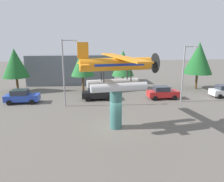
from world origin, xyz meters
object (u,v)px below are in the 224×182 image
at_px(car_near_blue, 22,96).
at_px(tree_east, 82,63).
at_px(display_pedestal, 116,109).
at_px(tree_center_back, 123,63).
at_px(tree_far_east, 199,58).
at_px(floatplane_monument, 117,70).
at_px(streetlight_secondary, 185,70).
at_px(car_far_red, 162,93).
at_px(streetlight_primary, 65,69).
at_px(storefront_building, 72,69).
at_px(car_mid_black, 97,93).
at_px(tree_west, 15,63).

height_order(car_near_blue, tree_east, tree_east).
height_order(display_pedestal, tree_center_back, tree_center_back).
bearing_deg(tree_far_east, tree_center_back, 172.80).
bearing_deg(floatplane_monument, streetlight_secondary, 28.72).
relative_size(car_far_red, tree_far_east, 0.55).
relative_size(car_near_blue, streetlight_primary, 0.53).
xyz_separation_m(storefront_building, tree_far_east, (21.00, -7.54, 2.43)).
xyz_separation_m(car_near_blue, tree_east, (7.71, 5.32, 3.66)).
relative_size(car_near_blue, streetlight_secondary, 0.58).
bearing_deg(tree_east, car_mid_black, -67.72).
bearing_deg(tree_east, streetlight_secondary, -28.28).
bearing_deg(streetlight_primary, car_near_blue, 160.99).
relative_size(streetlight_primary, tree_far_east, 1.04).
bearing_deg(tree_far_east, streetlight_primary, -160.45).
bearing_deg(tree_center_back, car_far_red, -57.92).
height_order(display_pedestal, car_near_blue, display_pedestal).
xyz_separation_m(car_far_red, tree_center_back, (-4.37, 6.97, 3.38)).
bearing_deg(car_mid_black, car_near_blue, -177.06).
bearing_deg(streetlight_primary, streetlight_secondary, 1.07).
bearing_deg(display_pedestal, car_far_red, 49.52).
relative_size(streetlight_secondary, tree_center_back, 1.14).
relative_size(storefront_building, tree_center_back, 2.47).
xyz_separation_m(car_mid_black, tree_east, (-1.98, 4.82, 3.66)).
distance_m(streetlight_primary, storefront_building, 15.00).
height_order(floatplane_monument, tree_west, floatplane_monument).
distance_m(storefront_building, tree_center_back, 10.77).
bearing_deg(floatplane_monument, tree_far_east, 34.71).
bearing_deg(floatplane_monument, storefront_building, 95.85).
relative_size(floatplane_monument, tree_west, 1.55).
xyz_separation_m(floatplane_monument, car_near_blue, (-11.07, 9.13, -4.45)).
height_order(car_near_blue, car_far_red, same).
height_order(floatplane_monument, streetlight_primary, streetlight_primary).
bearing_deg(tree_center_back, car_near_blue, -154.37).
height_order(car_far_red, tree_east, tree_east).
bearing_deg(car_near_blue, streetlight_secondary, -4.76).
bearing_deg(car_near_blue, tree_west, 111.36).
bearing_deg(tree_east, streetlight_primary, -104.25).
xyz_separation_m(storefront_building, tree_center_back, (8.80, -6.00, 1.58)).
xyz_separation_m(car_near_blue, car_mid_black, (9.69, 0.50, 0.00)).
height_order(floatplane_monument, car_far_red, floatplane_monument).
relative_size(display_pedestal, tree_center_back, 0.58).
bearing_deg(tree_center_back, tree_far_east, -7.20).
bearing_deg(tree_center_back, tree_east, -166.87).
xyz_separation_m(car_near_blue, car_far_red, (18.65, -0.12, 0.00)).
relative_size(display_pedestal, tree_west, 0.54).
height_order(car_near_blue, tree_center_back, tree_center_back).
xyz_separation_m(car_mid_black, tree_west, (-12.27, 6.11, 3.62)).
height_order(storefront_building, tree_west, tree_west).
height_order(display_pedestal, tree_east, tree_east).
relative_size(streetlight_primary, storefront_building, 0.51).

